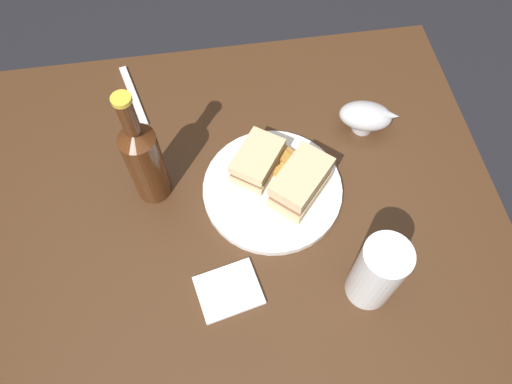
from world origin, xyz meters
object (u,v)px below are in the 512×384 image
object	(u,v)px
gravy_boat	(366,116)
napkin	(229,290)
fork	(133,96)
cider_bottle	(144,160)
sandwich_half_left	(301,183)
plate	(272,189)
sandwich_half_right	(257,161)
pint_glass	(376,275)

from	to	relation	value
gravy_boat	napkin	xyz separation A→B (m)	(0.33, 0.32, -0.04)
fork	cider_bottle	bearing A→B (deg)	173.82
sandwich_half_left	gravy_boat	bearing A→B (deg)	-139.64
cider_bottle	plate	bearing A→B (deg)	170.09
sandwich_half_left	sandwich_half_right	bearing A→B (deg)	-42.55
napkin	sandwich_half_right	bearing A→B (deg)	-110.38
cider_bottle	napkin	size ratio (longest dim) A/B	2.55
pint_glass	fork	xyz separation A→B (m)	(0.40, -0.51, -0.07)
plate	sandwich_half_left	distance (m)	0.07
pint_glass	cider_bottle	size ratio (longest dim) A/B	0.60
sandwich_half_right	gravy_boat	distance (m)	0.25
plate	cider_bottle	distance (m)	0.26
plate	fork	size ratio (longest dim) A/B	1.53
sandwich_half_left	cider_bottle	xyz separation A→B (m)	(0.28, -0.06, 0.06)
plate	cider_bottle	size ratio (longest dim) A/B	0.99
sandwich_half_right	fork	distance (m)	0.34
sandwich_half_left	cider_bottle	world-z (taller)	cider_bottle
sandwich_half_left	napkin	size ratio (longest dim) A/B	1.28
gravy_boat	fork	distance (m)	0.51
sandwich_half_left	cider_bottle	bearing A→B (deg)	-11.85
plate	napkin	xyz separation A→B (m)	(0.11, 0.19, -0.00)
fork	sandwich_half_left	bearing A→B (deg)	-148.39
sandwich_half_right	gravy_boat	xyz separation A→B (m)	(-0.24, -0.08, -0.00)
plate	sandwich_half_right	world-z (taller)	sandwich_half_right
sandwich_half_right	napkin	xyz separation A→B (m)	(0.09, 0.24, -0.04)
pint_glass	fork	world-z (taller)	pint_glass
gravy_boat	cider_bottle	xyz separation A→B (m)	(0.45, 0.08, 0.07)
sandwich_half_left	pint_glass	world-z (taller)	pint_glass
gravy_boat	fork	bearing A→B (deg)	-18.39
sandwich_half_left	napkin	world-z (taller)	sandwich_half_left
sandwich_half_left	gravy_boat	distance (m)	0.22
sandwich_half_right	gravy_boat	bearing A→B (deg)	-162.35
sandwich_half_left	sandwich_half_right	size ratio (longest dim) A/B	1.08
pint_glass	fork	bearing A→B (deg)	-51.64
pint_glass	plate	bearing A→B (deg)	-58.77
sandwich_half_right	cider_bottle	size ratio (longest dim) A/B	0.46
sandwich_half_right	cider_bottle	bearing A→B (deg)	2.06
fork	napkin	bearing A→B (deg)	-176.38
plate	pint_glass	bearing A→B (deg)	121.23
sandwich_half_left	gravy_boat	world-z (taller)	sandwich_half_left
sandwich_half_right	napkin	size ratio (longest dim) A/B	1.18
sandwich_half_left	fork	size ratio (longest dim) A/B	0.78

